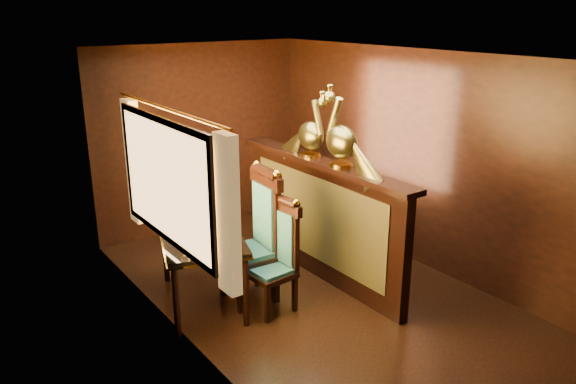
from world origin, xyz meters
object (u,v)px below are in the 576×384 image
dining_table (201,239)px  peacock_right (311,123)px  peacock_left (342,127)px  chair_right (259,231)px  chair_left (279,251)px

dining_table → peacock_right: size_ratio=2.01×
dining_table → peacock_left: bearing=-2.1°
dining_table → chair_right: bearing=-4.2°
peacock_left → peacock_right: bearing=90.0°
dining_table → peacock_left: (1.38, -0.54, 1.07)m
chair_right → peacock_right: bearing=18.8°
chair_left → chair_right: chair_right is taller
chair_left → peacock_right: bearing=29.5°
dining_table → peacock_right: (1.38, -0.03, 1.03)m
chair_left → chair_right: bearing=92.4°
chair_right → peacock_right: size_ratio=1.92×
dining_table → peacock_left: size_ratio=1.81×
dining_table → chair_right: (0.55, -0.24, 0.04)m
dining_table → peacock_left: peacock_left is taller
chair_left → chair_right: size_ratio=0.84×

